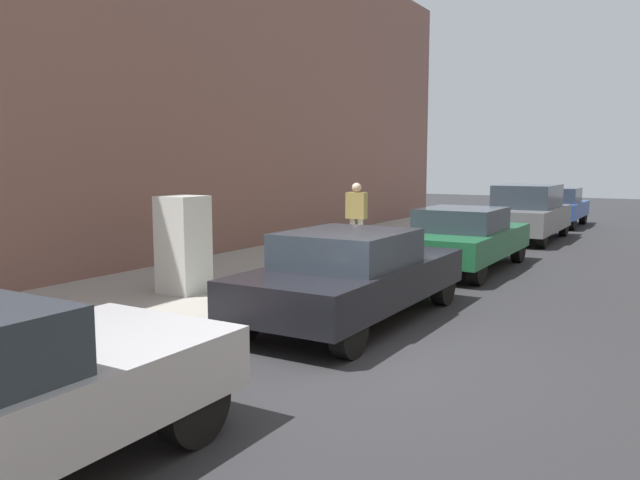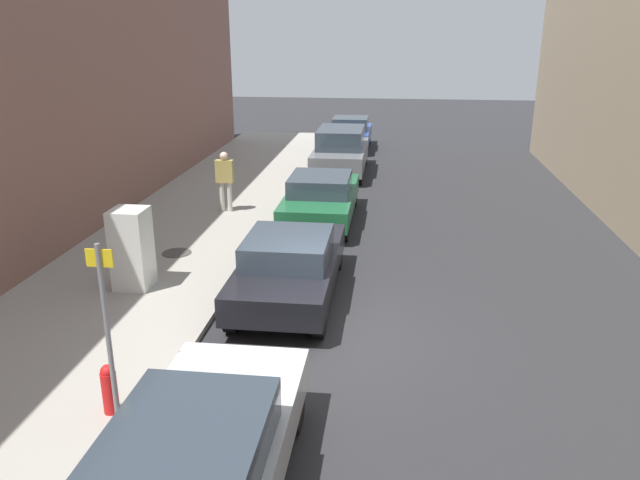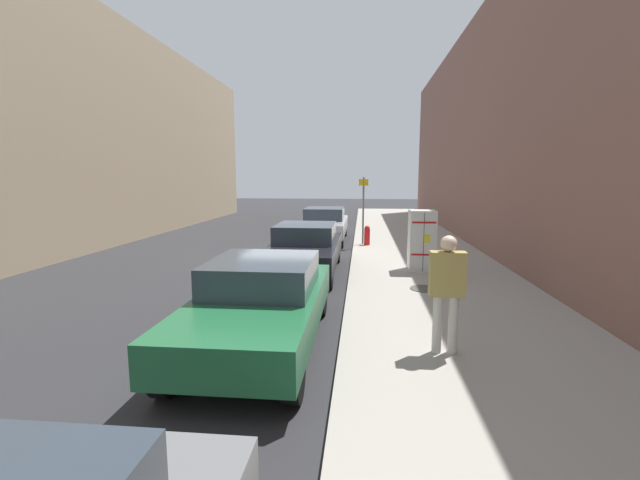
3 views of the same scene
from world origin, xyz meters
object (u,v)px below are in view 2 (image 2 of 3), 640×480
(parked_hatchback_blue, at_px, (351,133))
(parked_sedan_green, at_px, (321,197))
(fire_hydrant, at_px, (109,388))
(discarded_refrigerator, at_px, (132,249))
(street_sign_post, at_px, (107,325))
(parked_sedan_dark, at_px, (290,264))
(pedestrian_walking_far, at_px, (225,177))
(parked_suv_gray, at_px, (341,151))
(parked_sedan_silver, at_px, (196,464))

(parked_hatchback_blue, bearing_deg, parked_sedan_green, -90.00)
(fire_hydrant, bearing_deg, parked_hatchback_blue, 85.12)
(discarded_refrigerator, bearing_deg, parked_hatchback_blue, 78.97)
(discarded_refrigerator, height_order, fire_hydrant, discarded_refrigerator)
(street_sign_post, xyz_separation_m, parked_hatchback_blue, (1.65, 21.39, -0.82))
(discarded_refrigerator, distance_m, parked_sedan_dark, 3.30)
(discarded_refrigerator, height_order, parked_sedan_dark, discarded_refrigerator)
(pedestrian_walking_far, distance_m, parked_sedan_green, 2.92)
(fire_hydrant, distance_m, pedestrian_walking_far, 10.24)
(street_sign_post, bearing_deg, parked_hatchback_blue, 85.59)
(discarded_refrigerator, bearing_deg, pedestrian_walking_far, 85.88)
(discarded_refrigerator, bearing_deg, parked_sedan_dark, 2.33)
(parked_sedan_green, relative_size, parked_suv_gray, 1.00)
(parked_sedan_green, bearing_deg, parked_suv_gray, 90.00)
(pedestrian_walking_far, xyz_separation_m, parked_sedan_dark, (2.87, -5.66, -0.44))
(pedestrian_walking_far, height_order, parked_suv_gray, pedestrian_walking_far)
(parked_sedan_silver, bearing_deg, fire_hydrant, 136.81)
(fire_hydrant, bearing_deg, parked_sedan_dark, 68.11)
(street_sign_post, distance_m, parked_suv_gray, 16.41)
(fire_hydrant, height_order, parked_sedan_dark, parked_sedan_dark)
(fire_hydrant, xyz_separation_m, pedestrian_walking_far, (-1.06, 10.17, 0.66))
(parked_suv_gray, height_order, parked_hatchback_blue, parked_suv_gray)
(parked_sedan_silver, distance_m, parked_hatchback_blue, 22.93)
(fire_hydrant, xyz_separation_m, parked_sedan_green, (1.81, 9.85, 0.22))
(fire_hydrant, relative_size, parked_hatchback_blue, 0.19)
(parked_sedan_green, bearing_deg, street_sign_post, -99.35)
(street_sign_post, relative_size, pedestrian_walking_far, 1.46)
(discarded_refrigerator, xyz_separation_m, parked_suv_gray, (3.29, 11.77, -0.09))
(parked_sedan_silver, bearing_deg, parked_hatchback_blue, 90.00)
(discarded_refrigerator, distance_m, street_sign_post, 4.86)
(parked_sedan_silver, xyz_separation_m, parked_hatchback_blue, (-0.00, 22.93, 0.01))
(parked_sedan_green, distance_m, parked_hatchback_blue, 11.38)
(discarded_refrigerator, xyz_separation_m, parked_sedan_silver, (3.29, -6.08, -0.23))
(parked_sedan_silver, distance_m, parked_sedan_dark, 6.21)
(parked_suv_gray, bearing_deg, street_sign_post, -95.77)
(parked_suv_gray, bearing_deg, pedestrian_walking_far, -115.61)
(street_sign_post, distance_m, parked_sedan_green, 10.19)
(street_sign_post, height_order, fire_hydrant, street_sign_post)
(discarded_refrigerator, height_order, parked_hatchback_blue, discarded_refrigerator)
(street_sign_post, bearing_deg, parked_sedan_dark, 70.57)
(parked_sedan_silver, height_order, parked_sedan_dark, parked_sedan_silver)
(discarded_refrigerator, distance_m, parked_suv_gray, 12.22)
(parked_suv_gray, bearing_deg, discarded_refrigerator, -105.59)
(parked_sedan_dark, distance_m, parked_sedan_green, 5.34)
(pedestrian_walking_far, bearing_deg, parked_sedan_silver, -45.10)
(pedestrian_walking_far, relative_size, parked_hatchback_blue, 0.46)
(pedestrian_walking_far, height_order, parked_sedan_green, pedestrian_walking_far)
(parked_sedan_dark, height_order, parked_hatchback_blue, parked_hatchback_blue)
(parked_hatchback_blue, bearing_deg, pedestrian_walking_far, -104.54)
(parked_sedan_dark, bearing_deg, pedestrian_walking_far, 116.89)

